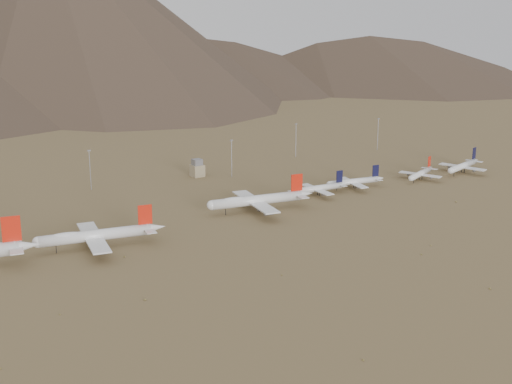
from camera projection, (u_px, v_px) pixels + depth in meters
ground at (262, 229)px, 372.20m from camera, size 3000.00×3000.00×0.00m
widebody_centre at (96, 235)px, 341.76m from camera, size 63.18×49.60×19.03m
widebody_east at (257, 200)px, 402.13m from camera, size 64.33×50.42×19.33m
narrowbody_a at (319, 188)px, 436.17m from camera, size 41.84×30.23×13.82m
narrowbody_b at (355, 181)px, 452.35m from camera, size 41.45×30.38×13.84m
narrowbody_c at (421, 173)px, 475.02m from camera, size 37.89×28.44×13.19m
narrowbody_d at (464, 166)px, 494.11m from camera, size 44.86×33.16×15.16m
control_tower at (197, 169)px, 482.82m from camera, size 8.00×8.00×12.00m
mast_west at (90, 168)px, 445.92m from camera, size 2.00×0.60×25.70m
mast_centre at (232, 157)px, 478.73m from camera, size 2.00×0.60×25.70m
mast_east at (296, 138)px, 542.09m from camera, size 2.00×0.60×25.70m
mast_far_east at (378, 132)px, 566.93m from camera, size 2.00×0.60×25.70m
desert_scrub at (306, 302)px, 281.00m from camera, size 414.34×179.94×0.76m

